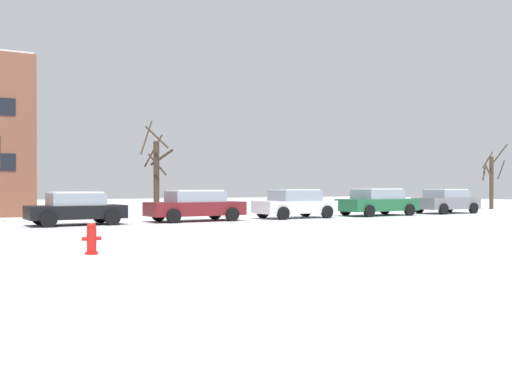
{
  "coord_description": "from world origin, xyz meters",
  "views": [
    {
      "loc": [
        -1.82,
        -14.82,
        1.59
      ],
      "look_at": [
        9.37,
        5.8,
        1.38
      ],
      "focal_mm": 40.31,
      "sensor_mm": 36.0,
      "label": 1
    }
  ],
  "objects_px": {
    "parked_car_maroon": "(195,205)",
    "parked_car_green": "(377,202)",
    "parked_car_black": "(76,208)",
    "parked_car_gray": "(446,201)",
    "parked_car_white": "(295,204)",
    "fire_hydrant": "(92,237)"
  },
  "relations": [
    {
      "from": "parked_car_maroon",
      "to": "parked_car_green",
      "type": "relative_size",
      "value": 0.99
    },
    {
      "from": "parked_car_black",
      "to": "parked_car_gray",
      "type": "bearing_deg",
      "value": 0.68
    },
    {
      "from": "parked_car_maroon",
      "to": "parked_car_white",
      "type": "distance_m",
      "value": 5.39
    },
    {
      "from": "parked_car_maroon",
      "to": "parked_car_green",
      "type": "distance_m",
      "value": 10.77
    },
    {
      "from": "parked_car_maroon",
      "to": "parked_car_gray",
      "type": "height_order",
      "value": "parked_car_gray"
    },
    {
      "from": "parked_car_black",
      "to": "fire_hydrant",
      "type": "bearing_deg",
      "value": -99.2
    },
    {
      "from": "fire_hydrant",
      "to": "parked_car_green",
      "type": "distance_m",
      "value": 20.93
    },
    {
      "from": "parked_car_white",
      "to": "fire_hydrant",
      "type": "bearing_deg",
      "value": -139.1
    },
    {
      "from": "parked_car_green",
      "to": "parked_car_gray",
      "type": "relative_size",
      "value": 1.12
    },
    {
      "from": "parked_car_maroon",
      "to": "parked_car_black",
      "type": "bearing_deg",
      "value": -178.37
    },
    {
      "from": "parked_car_black",
      "to": "parked_car_white",
      "type": "height_order",
      "value": "parked_car_white"
    },
    {
      "from": "parked_car_black",
      "to": "parked_car_maroon",
      "type": "bearing_deg",
      "value": 1.63
    },
    {
      "from": "fire_hydrant",
      "to": "parked_car_white",
      "type": "relative_size",
      "value": 0.19
    },
    {
      "from": "parked_car_white",
      "to": "parked_car_gray",
      "type": "relative_size",
      "value": 1.02
    },
    {
      "from": "fire_hydrant",
      "to": "parked_car_green",
      "type": "bearing_deg",
      "value": 31.24
    },
    {
      "from": "parked_car_black",
      "to": "parked_car_maroon",
      "type": "height_order",
      "value": "parked_car_maroon"
    },
    {
      "from": "fire_hydrant",
      "to": "parked_car_gray",
      "type": "height_order",
      "value": "parked_car_gray"
    },
    {
      "from": "fire_hydrant",
      "to": "parked_car_maroon",
      "type": "xyz_separation_m",
      "value": [
        7.12,
        10.88,
        0.33
      ]
    },
    {
      "from": "parked_car_black",
      "to": "parked_car_maroon",
      "type": "distance_m",
      "value": 5.39
    },
    {
      "from": "parked_car_gray",
      "to": "parked_car_black",
      "type": "bearing_deg",
      "value": -179.32
    },
    {
      "from": "parked_car_white",
      "to": "parked_car_gray",
      "type": "bearing_deg",
      "value": 0.79
    },
    {
      "from": "parked_car_green",
      "to": "parked_car_maroon",
      "type": "bearing_deg",
      "value": 179.86
    }
  ]
}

